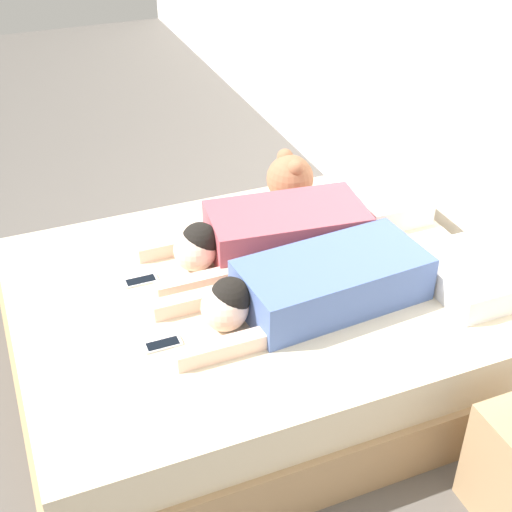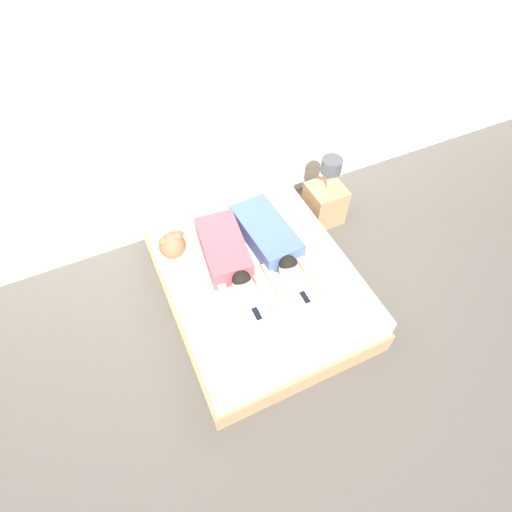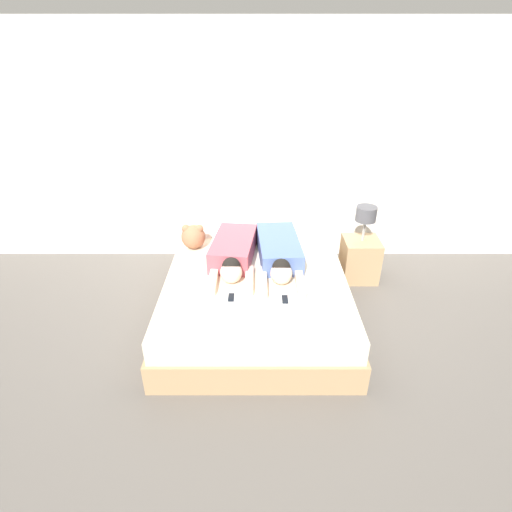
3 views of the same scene
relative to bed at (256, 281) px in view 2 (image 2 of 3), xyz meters
name	(u,v)px [view 2 (image 2 of 3)]	position (x,y,z in m)	size (l,w,h in m)	color
ground_plane	(256,294)	(0.00, 0.00, -0.24)	(12.00, 12.00, 0.00)	#5B5651
wall_back	(201,119)	(0.00, 1.23, 1.06)	(12.00, 0.06, 2.60)	white
bed	(256,281)	(0.00, 0.00, 0.00)	(1.70, 2.15, 0.48)	tan
pillow_head_left	(188,214)	(-0.37, 0.85, 0.30)	(0.47, 0.34, 0.12)	white
pillow_head_right	(254,193)	(0.37, 0.85, 0.30)	(0.47, 0.34, 0.12)	white
person_left	(228,256)	(-0.22, 0.14, 0.35)	(0.46, 1.06, 0.23)	#B24C59
person_right	(271,240)	(0.22, 0.15, 0.34)	(0.44, 1.15, 0.23)	#4C66A5
cell_phone_left	(257,314)	(-0.21, -0.47, 0.25)	(0.06, 0.15, 0.01)	silver
cell_phone_right	(305,297)	(0.24, -0.50, 0.25)	(0.06, 0.15, 0.01)	silver
plush_toy	(172,245)	(-0.65, 0.46, 0.37)	(0.25, 0.25, 0.26)	#996647
nightstand	(325,200)	(1.16, 0.64, 0.05)	(0.39, 0.39, 0.86)	tan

